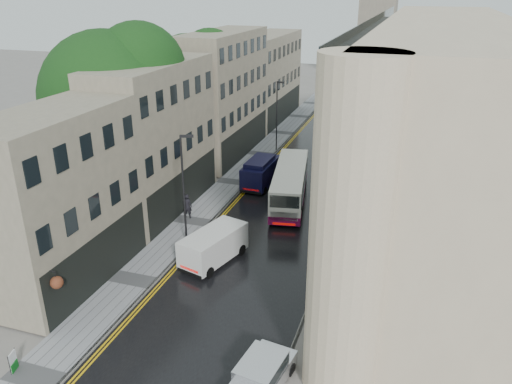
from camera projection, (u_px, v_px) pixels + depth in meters
The scene contains 15 objects.
road at pixel (297, 191), 42.27m from camera, with size 9.00×85.00×0.02m, color black.
left_sidewalk at pixel (233, 182), 43.93m from camera, with size 2.70×85.00×0.12m, color gray.
right_sidewalk at pixel (362, 198), 40.69m from camera, with size 1.80×85.00×0.12m, color slate.
old_shop_row at pixel (204, 107), 44.87m from camera, with size 4.50×56.00×12.00m, color gray, non-canonical shape.
modern_block at pixel (437, 124), 35.30m from camera, with size 8.00×40.00×14.00m, color beige, non-canonical shape.
tree_near at pixel (110, 120), 36.61m from camera, with size 10.56×10.56×13.89m, color black, non-canonical shape.
tree_far at pixel (190, 96), 48.21m from camera, with size 9.24×9.24×12.46m, color black, non-canonical shape.
cream_bus at pixel (273, 198), 37.25m from camera, with size 2.31×10.18×2.78m, color white, non-canonical shape.
white_lorry at pixel (332, 153), 44.75m from camera, with size 2.45×8.16×4.28m, color silver, non-canonical shape.
white_van at pixel (185, 253), 30.27m from camera, with size 2.01×4.70×2.13m, color silver, non-canonical shape.
navy_van at pixel (243, 177), 41.67m from camera, with size 2.01×5.02×2.56m, color black, non-canonical shape.
pedestrian at pixel (187, 206), 36.74m from camera, with size 0.69×0.45×1.89m, color black.
lamp_post_near at pixel (184, 192), 31.86m from camera, with size 0.85×0.19×7.52m, color black, non-canonical shape.
lamp_post_far at pixel (277, 117), 50.93m from camera, with size 0.80×0.18×7.14m, color black, non-canonical shape.
estate_sign at pixel (13, 362), 22.26m from camera, with size 0.08×0.57×0.95m, color white, non-canonical shape.
Camera 1 is at (8.84, -10.71, 16.15)m, focal length 35.00 mm.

